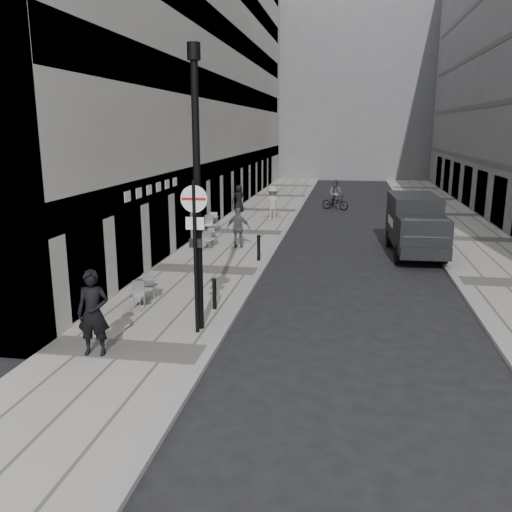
% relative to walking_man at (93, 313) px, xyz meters
% --- Properties ---
extents(ground, '(120.00, 120.00, 0.00)m').
position_rel_walking_man_xyz_m(ground, '(2.57, -2.32, -1.14)').
color(ground, black).
rests_on(ground, ground).
extents(sidewalk, '(4.00, 60.00, 0.12)m').
position_rel_walking_man_xyz_m(sidewalk, '(0.57, 15.68, -1.08)').
color(sidewalk, '#9F988F').
rests_on(sidewalk, ground).
extents(far_sidewalk, '(4.00, 60.00, 0.12)m').
position_rel_walking_man_xyz_m(far_sidewalk, '(11.57, 15.68, -1.08)').
color(far_sidewalk, '#9F988F').
rests_on(far_sidewalk, ground).
extents(building_left, '(4.00, 45.00, 18.00)m').
position_rel_walking_man_xyz_m(building_left, '(-3.43, 22.18, 7.86)').
color(building_left, beige).
rests_on(building_left, ground).
extents(building_far, '(24.00, 16.00, 22.00)m').
position_rel_walking_man_xyz_m(building_far, '(4.07, 53.68, 9.86)').
color(building_far, slate).
rests_on(building_far, ground).
extents(walking_man, '(0.81, 0.59, 2.03)m').
position_rel_walking_man_xyz_m(walking_man, '(0.00, 0.00, 0.00)').
color(walking_man, black).
rests_on(walking_man, sidewalk).
extents(sign_post, '(0.67, 0.10, 3.92)m').
position_rel_walking_man_xyz_m(sign_post, '(1.97, 1.76, 1.49)').
color(sign_post, black).
rests_on(sign_post, sidewalk).
extents(lamppost, '(0.32, 0.32, 7.13)m').
position_rel_walking_man_xyz_m(lamppost, '(1.97, 2.06, 2.95)').
color(lamppost, black).
rests_on(lamppost, sidewalk).
extents(bollard_near, '(0.12, 0.12, 0.87)m').
position_rel_walking_man_xyz_m(bollard_near, '(1.97, 3.62, -0.58)').
color(bollard_near, black).
rests_on(bollard_near, sidewalk).
extents(bollard_far, '(0.13, 0.13, 0.98)m').
position_rel_walking_man_xyz_m(bollard_far, '(2.27, 9.71, -0.53)').
color(bollard_far, black).
rests_on(bollard_far, sidewalk).
extents(panel_van, '(2.13, 5.31, 2.47)m').
position_rel_walking_man_xyz_m(panel_van, '(8.56, 12.38, 0.25)').
color(panel_van, black).
rests_on(panel_van, ground).
extents(cyclist, '(1.94, 1.29, 1.98)m').
position_rel_walking_man_xyz_m(cyclist, '(4.90, 24.95, -0.36)').
color(cyclist, black).
rests_on(cyclist, ground).
extents(pedestrian_a, '(1.05, 0.46, 1.77)m').
position_rel_walking_man_xyz_m(pedestrian_a, '(1.02, 11.90, -0.13)').
color(pedestrian_a, '#505155').
rests_on(pedestrian_a, sidewalk).
extents(pedestrian_b, '(1.30, 0.77, 1.98)m').
position_rel_walking_man_xyz_m(pedestrian_b, '(1.51, 19.29, -0.03)').
color(pedestrian_b, gray).
rests_on(pedestrian_b, sidewalk).
extents(pedestrian_c, '(0.99, 0.91, 1.69)m').
position_rel_walking_man_xyz_m(pedestrian_c, '(-1.03, 22.15, -0.17)').
color(pedestrian_c, black).
rests_on(pedestrian_c, sidewalk).
extents(cafe_table_near, '(0.65, 1.47, 0.84)m').
position_rel_walking_man_xyz_m(cafe_table_near, '(-0.23, 3.71, -0.59)').
color(cafe_table_near, '#B1B1B3').
rests_on(cafe_table_near, sidewalk).
extents(cafe_table_mid, '(0.63, 1.42, 0.81)m').
position_rel_walking_man_xyz_m(cafe_table_mid, '(-0.26, 11.69, -0.61)').
color(cafe_table_mid, '#A3A3A5').
rests_on(cafe_table_mid, sidewalk).
extents(cafe_table_far, '(0.75, 1.70, 0.97)m').
position_rel_walking_man_xyz_m(cafe_table_far, '(-1.03, 15.12, -0.52)').
color(cafe_table_far, silver).
rests_on(cafe_table_far, sidewalk).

